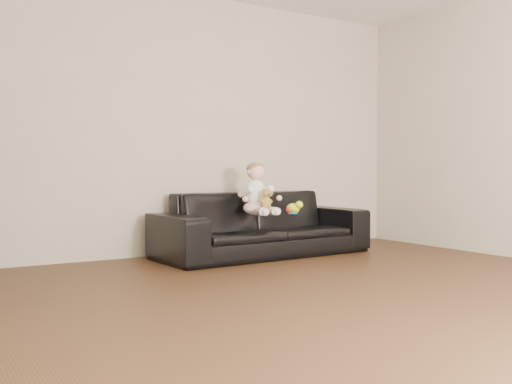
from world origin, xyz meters
TOP-DOWN VIEW (x-y plane):
  - floor at (0.00, 0.00)m, footprint 5.50×5.50m
  - wall_back at (0.00, 2.75)m, footprint 5.00×0.00m
  - sofa at (0.53, 2.25)m, footprint 2.18×0.95m
  - baby at (0.39, 2.13)m, footprint 0.36×0.44m
  - teddy_bear at (0.40, 1.98)m, footprint 0.12×0.12m
  - toy_green at (0.79, 2.10)m, footprint 0.18×0.19m
  - toy_rattle at (0.75, 2.12)m, footprint 0.07×0.07m
  - toy_blue_disc at (0.78, 2.10)m, footprint 0.13×0.13m

SIDE VIEW (x-z plane):
  - floor at x=0.00m, z-range 0.00..0.00m
  - sofa at x=0.53m, z-range 0.00..0.62m
  - toy_blue_disc at x=0.78m, z-range 0.41..0.42m
  - toy_rattle at x=0.75m, z-range 0.41..0.47m
  - toy_green at x=0.79m, z-range 0.41..0.51m
  - teddy_bear at x=0.40m, z-range 0.47..0.66m
  - baby at x=0.39m, z-range 0.38..0.88m
  - wall_back at x=0.00m, z-range -1.20..3.80m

